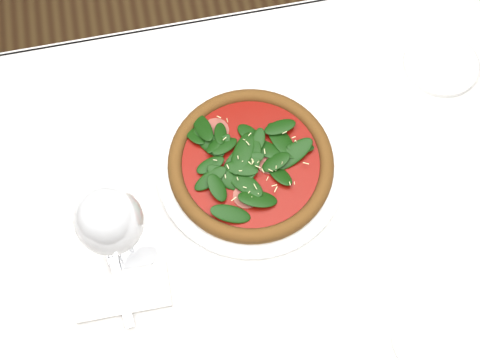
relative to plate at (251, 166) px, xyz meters
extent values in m
plane|color=brown|center=(-0.06, -0.07, -0.76)|extent=(6.00, 6.00, 0.00)
cube|color=white|center=(-0.06, -0.07, -0.03)|extent=(1.20, 0.80, 0.04)
cylinder|color=#4E361F|center=(0.48, 0.27, -0.40)|extent=(0.06, 0.06, 0.71)
cube|color=white|center=(-0.06, 0.33, -0.12)|extent=(1.20, 0.01, 0.22)
cylinder|color=white|center=(0.00, 0.00, 0.00)|extent=(0.33, 0.33, 0.01)
torus|color=white|center=(0.00, 0.00, 0.00)|extent=(0.33, 0.33, 0.01)
cylinder|color=#8D5C22|center=(0.00, 0.00, 0.01)|extent=(0.32, 0.32, 0.01)
torus|color=#9E6024|center=(0.00, 0.00, 0.02)|extent=(0.32, 0.32, 0.02)
cylinder|color=#8F0B05|center=(0.00, 0.00, 0.02)|extent=(0.27, 0.27, 0.00)
cylinder|color=#95453B|center=(0.00, 0.00, 0.02)|extent=(0.24, 0.24, 0.00)
ellipsoid|color=#113A0A|center=(0.00, 0.00, 0.03)|extent=(0.26, 0.26, 0.02)
cylinder|color=#EEE79B|center=(0.00, 0.00, 0.03)|extent=(0.24, 0.24, 0.00)
cylinder|color=silver|center=(-0.22, -0.10, -0.01)|extent=(0.08, 0.08, 0.00)
cylinder|color=silver|center=(-0.22, -0.10, 0.05)|extent=(0.01, 0.01, 0.11)
ellipsoid|color=silver|center=(-0.22, -0.10, 0.16)|extent=(0.09, 0.09, 0.12)
cube|color=white|center=(-0.24, -0.17, 0.00)|extent=(0.15, 0.07, 0.01)
cube|color=silver|center=(-0.24, -0.17, 0.01)|extent=(0.03, 0.12, 0.00)
cube|color=silver|center=(-0.25, -0.10, 0.01)|extent=(0.03, 0.05, 0.00)
cylinder|color=white|center=(0.22, -0.34, 0.00)|extent=(0.13, 0.13, 0.01)
torus|color=white|center=(0.22, -0.34, 0.00)|extent=(0.13, 0.13, 0.01)
cylinder|color=white|center=(0.39, 0.13, 0.00)|extent=(0.14, 0.14, 0.01)
torus|color=white|center=(0.39, 0.13, 0.00)|extent=(0.14, 0.14, 0.01)
camera|label=1|loc=(-0.09, -0.35, 0.85)|focal=40.00mm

